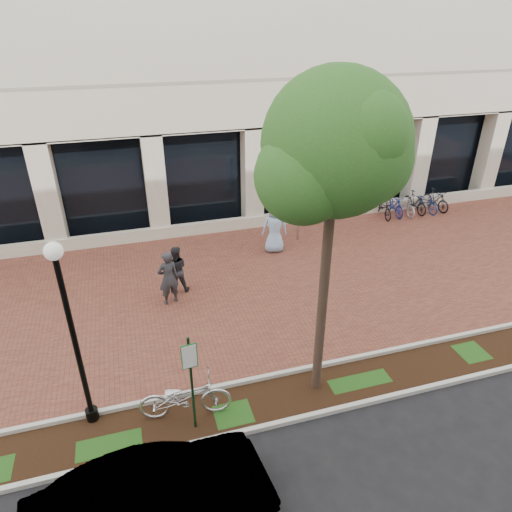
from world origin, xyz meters
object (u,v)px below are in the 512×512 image
object	(u,v)px
lamppost	(72,329)
pedestrian_mid	(176,270)
bike_rack_cluster	(409,203)
pedestrian_left	(168,278)
bollard	(298,229)
street_tree	(337,153)
locked_bicycle	(185,397)
pedestrian_right	(275,228)
sedan_near_curb	(153,503)
parking_sign	(191,373)

from	to	relation	value
lamppost	pedestrian_mid	bearing A→B (deg)	61.82
bike_rack_cluster	pedestrian_left	bearing A→B (deg)	-160.17
pedestrian_mid	bollard	xyz separation A→B (m)	(5.26, 2.49, -0.35)
street_tree	pedestrian_mid	size ratio (longest dim) A/B	4.59
pedestrian_left	bollard	bearing A→B (deg)	-167.21
locked_bicycle	pedestrian_right	bearing A→B (deg)	-24.00
sedan_near_curb	lamppost	bearing A→B (deg)	14.46
lamppost	sedan_near_curb	bearing A→B (deg)	-68.62
parking_sign	locked_bicycle	distance (m)	1.14
sedan_near_curb	pedestrian_right	bearing A→B (deg)	-36.52
bike_rack_cluster	lamppost	bearing A→B (deg)	-148.85
lamppost	pedestrian_right	xyz separation A→B (m)	(6.65, 6.73, -1.57)
pedestrian_right	sedan_near_curb	size ratio (longest dim) A/B	0.46
pedestrian_right	pedestrian_left	bearing A→B (deg)	43.77
street_tree	bollard	world-z (taller)	street_tree
street_tree	pedestrian_left	world-z (taller)	street_tree
lamppost	bollard	distance (m)	11.01
locked_bicycle	pedestrian_right	distance (m)	8.55
lamppost	pedestrian_mid	world-z (taller)	lamppost
parking_sign	bike_rack_cluster	xyz separation A→B (m)	(11.61, 9.49, -1.14)
street_tree	bike_rack_cluster	world-z (taller)	street_tree
lamppost	bike_rack_cluster	world-z (taller)	lamppost
bollard	locked_bicycle	bearing A→B (deg)	-126.37
locked_bicycle	pedestrian_mid	size ratio (longest dim) A/B	1.29
pedestrian_left	bollard	size ratio (longest dim) A/B	2.01
pedestrian_right	parking_sign	bearing A→B (deg)	74.12
lamppost	pedestrian_right	size ratio (longest dim) A/B	2.30
pedestrian_left	pedestrian_mid	world-z (taller)	pedestrian_left
pedestrian_mid	bollard	bearing A→B (deg)	-151.56
pedestrian_left	pedestrian_right	size ratio (longest dim) A/B	0.93
street_tree	pedestrian_right	bearing A→B (deg)	79.83
pedestrian_mid	bike_rack_cluster	xyz separation A→B (m)	(11.20, 3.67, -0.35)
pedestrian_mid	pedestrian_right	bearing A→B (deg)	-152.44
parking_sign	bollard	size ratio (longest dim) A/B	2.77
bike_rack_cluster	locked_bicycle	bearing A→B (deg)	-143.01
pedestrian_right	pedestrian_mid	bearing A→B (deg)	38.62
street_tree	pedestrian_mid	world-z (taller)	street_tree
pedestrian_mid	lamppost	bearing A→B (deg)	64.97
street_tree	bike_rack_cluster	distance (m)	13.55
street_tree	locked_bicycle	bearing A→B (deg)	179.88
bollard	parking_sign	bearing A→B (deg)	-124.31
parking_sign	street_tree	world-z (taller)	street_tree
bollard	bike_rack_cluster	size ratio (longest dim) A/B	0.26
bollard	sedan_near_curb	world-z (taller)	sedan_near_curb
sedan_near_curb	pedestrian_mid	bearing A→B (deg)	-17.56
locked_bicycle	bollard	world-z (taller)	locked_bicycle
street_tree	pedestrian_right	distance (m)	8.83
pedestrian_mid	parking_sign	bearing A→B (deg)	89.15
pedestrian_right	bollard	xyz separation A→B (m)	(1.24, 0.66, -0.52)
pedestrian_left	bollard	world-z (taller)	pedestrian_left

